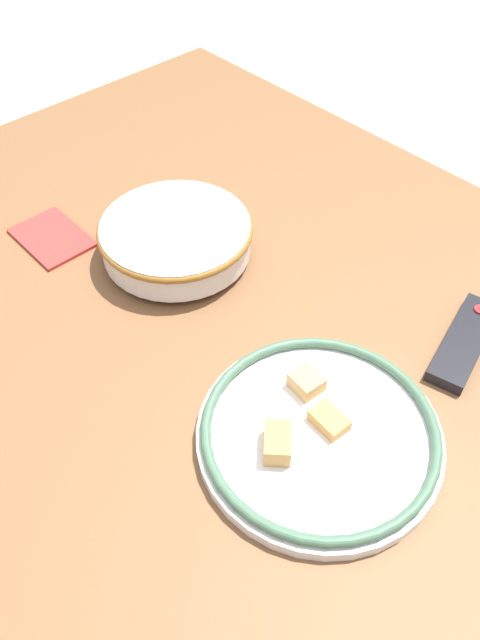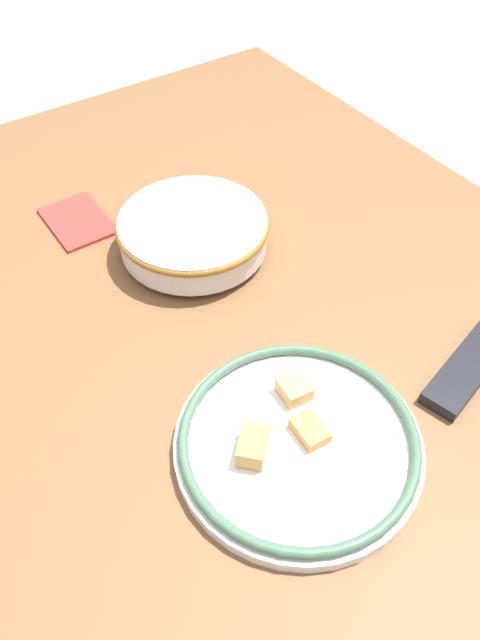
# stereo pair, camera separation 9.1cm
# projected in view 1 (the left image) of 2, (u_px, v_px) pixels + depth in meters

# --- Properties ---
(ground_plane) EXTENTS (8.00, 8.00, 0.00)m
(ground_plane) POSITION_uv_depth(u_px,v_px,m) (241.00, 516.00, 1.53)
(ground_plane) COLOR #B7A88E
(dining_table) EXTENTS (1.50, 1.09, 0.75)m
(dining_table) POSITION_uv_depth(u_px,v_px,m) (242.00, 335.00, 1.03)
(dining_table) COLOR brown
(dining_table) RESTS_ON ground_plane
(noodle_bowl) EXTENTS (0.26, 0.26, 0.07)m
(noodle_bowl) POSITION_uv_depth(u_px,v_px,m) (178.00, 236.00, 1.03)
(noodle_bowl) COLOR silver
(noodle_bowl) RESTS_ON dining_table
(food_plate) EXTENTS (0.32, 0.32, 0.05)m
(food_plate) POSITION_uv_depth(u_px,v_px,m) (319.00, 433.00, 0.80)
(food_plate) COLOR white
(food_plate) RESTS_ON dining_table
(tv_remote) EXTENTS (0.10, 0.19, 0.02)m
(tv_remote) POSITION_uv_depth(u_px,v_px,m) (465.00, 342.00, 0.92)
(tv_remote) COLOR black
(tv_remote) RESTS_ON dining_table
(folded_napkin) EXTENTS (0.14, 0.10, 0.01)m
(folded_napkin) POSITION_uv_depth(u_px,v_px,m) (52.00, 237.00, 1.09)
(folded_napkin) COLOR #B2332D
(folded_napkin) RESTS_ON dining_table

